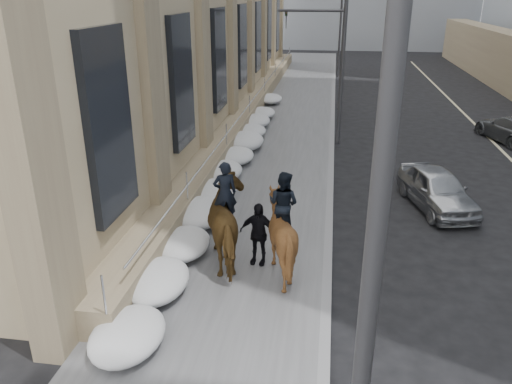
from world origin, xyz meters
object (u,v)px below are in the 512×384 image
at_px(mounted_horse_right, 280,231).
at_px(car_grey, 512,129).
at_px(pedestrian, 258,234).
at_px(mounted_horse_left, 231,222).
at_px(car_silver, 437,189).

distance_m(mounted_horse_right, car_grey, 17.17).
bearing_deg(pedestrian, mounted_horse_right, -17.65).
bearing_deg(mounted_horse_right, car_grey, -100.91).
height_order(mounted_horse_left, car_grey, mounted_horse_left).
height_order(mounted_horse_left, pedestrian, mounted_horse_left).
relative_size(pedestrian, car_grey, 0.40).
bearing_deg(pedestrian, car_silver, 49.19).
relative_size(mounted_horse_right, car_silver, 0.67).
relative_size(mounted_horse_left, car_silver, 0.73).
xyz_separation_m(mounted_horse_left, car_grey, (11.27, 13.72, -0.65)).
distance_m(pedestrian, car_grey, 17.29).
bearing_deg(car_grey, mounted_horse_right, 37.69).
xyz_separation_m(car_silver, car_grey, (5.10, 8.86, -0.05)).
distance_m(mounted_horse_left, car_grey, 17.77).
bearing_deg(mounted_horse_right, car_silver, -108.85).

